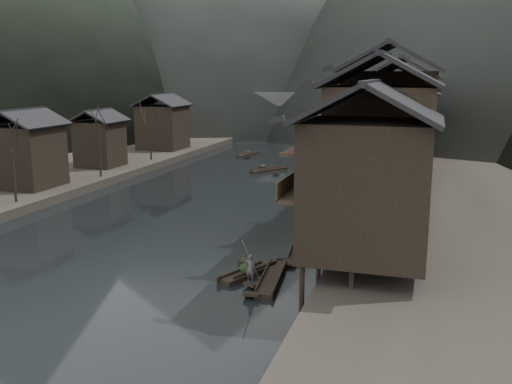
% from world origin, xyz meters
% --- Properties ---
extents(water, '(300.00, 300.00, 0.00)m').
position_xyz_m(water, '(0.00, 0.00, 0.00)').
color(water, black).
rests_on(water, ground).
extents(left_bank, '(40.00, 200.00, 1.20)m').
position_xyz_m(left_bank, '(-35.00, 40.00, 0.60)').
color(left_bank, '#2D2823').
rests_on(left_bank, ground).
extents(stilt_houses, '(9.00, 67.60, 15.51)m').
position_xyz_m(stilt_houses, '(17.28, 18.72, 8.80)').
color(stilt_houses, black).
rests_on(stilt_houses, ground).
extents(left_houses, '(8.10, 53.20, 8.73)m').
position_xyz_m(left_houses, '(-20.50, 20.12, 5.66)').
color(left_houses, black).
rests_on(left_houses, left_bank).
extents(bare_trees, '(3.90, 45.63, 7.80)m').
position_xyz_m(bare_trees, '(-17.00, 12.43, 6.57)').
color(bare_trees, black).
rests_on(bare_trees, left_bank).
extents(moored_sampans, '(3.20, 73.28, 0.47)m').
position_xyz_m(moored_sampans, '(11.73, 27.51, 0.20)').
color(moored_sampans, black).
rests_on(moored_sampans, water).
extents(midriver_boats, '(15.85, 44.68, 0.45)m').
position_xyz_m(midriver_boats, '(0.74, 52.26, 0.20)').
color(midriver_boats, black).
rests_on(midriver_boats, water).
extents(stone_bridge, '(40.00, 6.00, 9.00)m').
position_xyz_m(stone_bridge, '(-0.00, 72.00, 5.11)').
color(stone_bridge, '#4C4C4F').
rests_on(stone_bridge, ground).
extents(hero_sampan, '(2.81, 4.99, 0.44)m').
position_xyz_m(hero_sampan, '(9.68, -6.41, 0.20)').
color(hero_sampan, black).
rests_on(hero_sampan, water).
extents(cargo_heap, '(1.12, 1.46, 0.67)m').
position_xyz_m(cargo_heap, '(9.59, -6.20, 0.77)').
color(cargo_heap, black).
rests_on(cargo_heap, hero_sampan).
extents(boatman, '(0.75, 0.57, 1.82)m').
position_xyz_m(boatman, '(10.39, -8.04, 1.35)').
color(boatman, '#4F5051').
rests_on(boatman, hero_sampan).
extents(bamboo_pole, '(0.80, 2.29, 3.87)m').
position_xyz_m(bamboo_pole, '(10.59, -8.04, 4.19)').
color(bamboo_pole, '#8C7A51').
rests_on(bamboo_pole, boatman).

